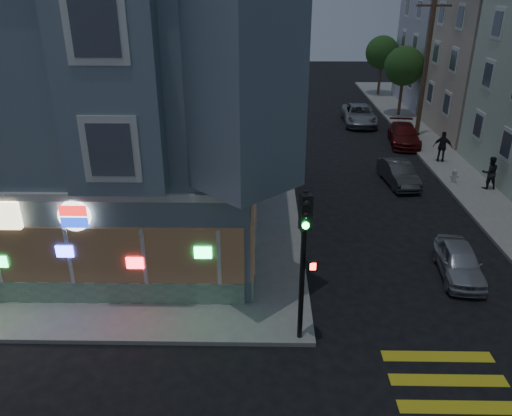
{
  "coord_description": "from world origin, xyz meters",
  "views": [
    {
      "loc": [
        1.42,
        -9.84,
        9.98
      ],
      "look_at": [
        1.13,
        6.63,
        2.45
      ],
      "focal_mm": 35.0,
      "sensor_mm": 36.0,
      "label": 1
    }
  ],
  "objects_px": {
    "street_tree_near": "(404,66)",
    "parked_car_a": "(459,262)",
    "parked_car_d": "(359,115)",
    "utility_pole": "(426,67)",
    "fire_hydrant": "(454,176)",
    "street_tree_far": "(382,53)",
    "pedestrian_b": "(443,147)",
    "pedestrian_a": "(490,173)",
    "parked_car_b": "(399,173)",
    "traffic_signal": "(305,245)",
    "parked_car_c": "(404,135)"
  },
  "relations": [
    {
      "from": "utility_pole",
      "to": "fire_hydrant",
      "type": "xyz_separation_m",
      "value": [
        -0.46,
        -8.86,
        -4.26
      ]
    },
    {
      "from": "traffic_signal",
      "to": "fire_hydrant",
      "type": "distance_m",
      "value": 16.03
    },
    {
      "from": "pedestrian_b",
      "to": "parked_car_c",
      "type": "xyz_separation_m",
      "value": [
        -1.22,
        3.89,
        -0.41
      ]
    },
    {
      "from": "street_tree_near",
      "to": "traffic_signal",
      "type": "bearing_deg",
      "value": -109.14
    },
    {
      "from": "pedestrian_a",
      "to": "parked_car_d",
      "type": "relative_size",
      "value": 0.34
    },
    {
      "from": "parked_car_a",
      "to": "parked_car_d",
      "type": "height_order",
      "value": "parked_car_d"
    },
    {
      "from": "pedestrian_b",
      "to": "street_tree_far",
      "type": "bearing_deg",
      "value": -73.29
    },
    {
      "from": "utility_pole",
      "to": "parked_car_a",
      "type": "distance_m",
      "value": 18.72
    },
    {
      "from": "parked_car_d",
      "to": "fire_hydrant",
      "type": "distance_m",
      "value": 12.83
    },
    {
      "from": "parked_car_d",
      "to": "traffic_signal",
      "type": "bearing_deg",
      "value": -100.73
    },
    {
      "from": "pedestrian_a",
      "to": "parked_car_c",
      "type": "height_order",
      "value": "pedestrian_a"
    },
    {
      "from": "pedestrian_b",
      "to": "parked_car_d",
      "type": "distance_m",
      "value": 9.68
    },
    {
      "from": "street_tree_near",
      "to": "street_tree_far",
      "type": "relative_size",
      "value": 1.0
    },
    {
      "from": "parked_car_c",
      "to": "pedestrian_a",
      "type": "bearing_deg",
      "value": -66.96
    },
    {
      "from": "parked_car_d",
      "to": "street_tree_far",
      "type": "bearing_deg",
      "value": 73.52
    },
    {
      "from": "utility_pole",
      "to": "parked_car_d",
      "type": "xyz_separation_m",
      "value": [
        -3.4,
        3.63,
        -4.09
      ]
    },
    {
      "from": "parked_car_d",
      "to": "fire_hydrant",
      "type": "height_order",
      "value": "parked_car_d"
    },
    {
      "from": "parked_car_b",
      "to": "parked_car_c",
      "type": "distance_m",
      "value": 7.48
    },
    {
      "from": "pedestrian_a",
      "to": "fire_hydrant",
      "type": "height_order",
      "value": "pedestrian_a"
    },
    {
      "from": "utility_pole",
      "to": "traffic_signal",
      "type": "xyz_separation_m",
      "value": [
        -9.46,
        -21.82,
        -1.41
      ]
    },
    {
      "from": "traffic_signal",
      "to": "fire_hydrant",
      "type": "xyz_separation_m",
      "value": [
        8.99,
        12.96,
        -2.85
      ]
    },
    {
      "from": "utility_pole",
      "to": "parked_car_b",
      "type": "xyz_separation_m",
      "value": [
        -3.4,
        -8.75,
        -4.19
      ]
    },
    {
      "from": "fire_hydrant",
      "to": "parked_car_a",
      "type": "bearing_deg",
      "value": -107.95
    },
    {
      "from": "street_tree_near",
      "to": "parked_car_c",
      "type": "xyz_separation_m",
      "value": [
        -1.5,
        -7.57,
        -3.28
      ]
    },
    {
      "from": "parked_car_c",
      "to": "traffic_signal",
      "type": "bearing_deg",
      "value": -104.8
    },
    {
      "from": "parked_car_b",
      "to": "parked_car_c",
      "type": "height_order",
      "value": "parked_car_c"
    },
    {
      "from": "parked_car_d",
      "to": "parked_car_c",
      "type": "bearing_deg",
      "value": -65.35
    },
    {
      "from": "pedestrian_a",
      "to": "traffic_signal",
      "type": "distance_m",
      "value": 16.23
    },
    {
      "from": "parked_car_d",
      "to": "street_tree_near",
      "type": "bearing_deg",
      "value": 36.04
    },
    {
      "from": "utility_pole",
      "to": "pedestrian_b",
      "type": "bearing_deg",
      "value": -90.79
    },
    {
      "from": "parked_car_d",
      "to": "pedestrian_b",
      "type": "bearing_deg",
      "value": -67.24
    },
    {
      "from": "street_tree_far",
      "to": "pedestrian_b",
      "type": "height_order",
      "value": "street_tree_far"
    },
    {
      "from": "parked_car_d",
      "to": "fire_hydrant",
      "type": "xyz_separation_m",
      "value": [
        2.94,
        -12.49,
        -0.17
      ]
    },
    {
      "from": "utility_pole",
      "to": "parked_car_d",
      "type": "distance_m",
      "value": 6.44
    },
    {
      "from": "fire_hydrant",
      "to": "parked_car_b",
      "type": "bearing_deg",
      "value": 177.71
    },
    {
      "from": "parked_car_c",
      "to": "parked_car_b",
      "type": "bearing_deg",
      "value": -99.17
    },
    {
      "from": "pedestrian_a",
      "to": "parked_car_b",
      "type": "distance_m",
      "value": 4.51
    },
    {
      "from": "parked_car_a",
      "to": "parked_car_b",
      "type": "height_order",
      "value": "parked_car_b"
    },
    {
      "from": "pedestrian_b",
      "to": "parked_car_b",
      "type": "relative_size",
      "value": 0.49
    },
    {
      "from": "parked_car_b",
      "to": "parked_car_d",
      "type": "relative_size",
      "value": 0.73
    },
    {
      "from": "utility_pole",
      "to": "parked_car_a",
      "type": "xyz_separation_m",
      "value": [
        -3.4,
        -17.92,
        -4.21
      ]
    },
    {
      "from": "pedestrian_a",
      "to": "parked_car_a",
      "type": "relative_size",
      "value": 0.5
    },
    {
      "from": "parked_car_a",
      "to": "street_tree_far",
      "type": "bearing_deg",
      "value": 89.74
    },
    {
      "from": "utility_pole",
      "to": "pedestrian_a",
      "type": "distance_m",
      "value": 10.41
    },
    {
      "from": "parked_car_c",
      "to": "street_tree_near",
      "type": "bearing_deg",
      "value": 85.94
    },
    {
      "from": "street_tree_far",
      "to": "pedestrian_a",
      "type": "height_order",
      "value": "street_tree_far"
    },
    {
      "from": "street_tree_near",
      "to": "parked_car_b",
      "type": "distance_m",
      "value": 15.54
    },
    {
      "from": "pedestrian_a",
      "to": "parked_car_d",
      "type": "distance_m",
      "value": 13.99
    },
    {
      "from": "street_tree_far",
      "to": "traffic_signal",
      "type": "distance_m",
      "value": 37.1
    },
    {
      "from": "street_tree_near",
      "to": "parked_car_a",
      "type": "bearing_deg",
      "value": -98.56
    }
  ]
}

